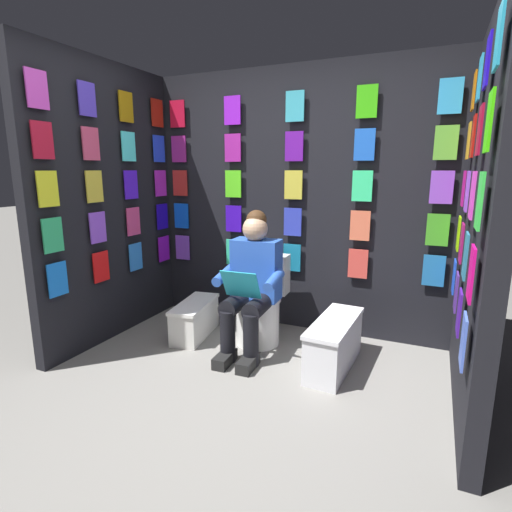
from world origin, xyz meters
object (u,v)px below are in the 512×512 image
object	(u,v)px
toilet	(261,305)
person_reading	(251,283)
comic_longbox_far	(334,344)
comic_longbox_near	(195,319)

from	to	relation	value
toilet	person_reading	xyz separation A→B (m)	(-0.01, 0.23, 0.27)
person_reading	comic_longbox_far	xyz separation A→B (m)	(-0.72, 0.02, -0.40)
comic_longbox_near	person_reading	bearing A→B (deg)	164.83
person_reading	comic_longbox_far	size ratio (longest dim) A/B	1.48
toilet	person_reading	distance (m)	0.35
comic_longbox_near	comic_longbox_far	xyz separation A→B (m)	(-1.32, 0.08, 0.03)
toilet	comic_longbox_far	distance (m)	0.78
toilet	comic_longbox_far	bearing A→B (deg)	158.31
toilet	comic_longbox_far	size ratio (longest dim) A/B	0.96
toilet	person_reading	size ratio (longest dim) A/B	0.65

